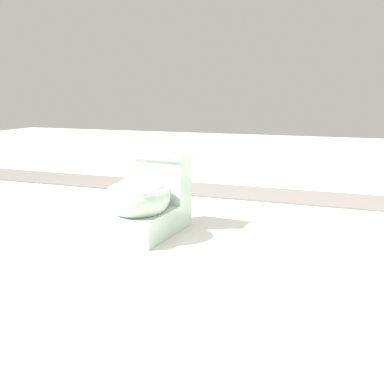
% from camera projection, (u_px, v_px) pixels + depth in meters
% --- Properties ---
extents(ground_plane, '(14.00, 14.00, 0.00)m').
position_uv_depth(ground_plane, '(183.00, 228.00, 3.05)').
color(ground_plane, beige).
extents(gravel_strip, '(0.56, 8.00, 0.01)m').
position_uv_depth(gravel_strip, '(285.00, 196.00, 3.98)').
color(gravel_strip, '#605B56').
rests_on(gravel_strip, ground).
extents(toilet, '(0.66, 0.43, 0.52)m').
position_uv_depth(toilet, '(148.00, 201.00, 2.90)').
color(toilet, '#B2C6B7').
rests_on(toilet, ground).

